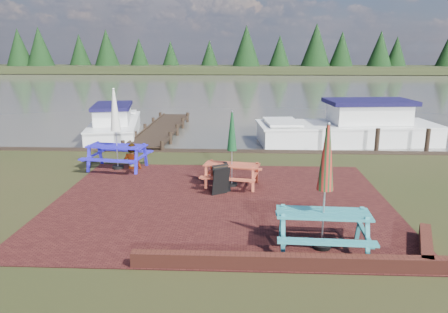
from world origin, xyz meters
TOP-DOWN VIEW (x-y plane):
  - ground at (0.00, 0.00)m, footprint 120.00×120.00m
  - paving at (0.00, 1.00)m, footprint 9.00×7.50m
  - brick_wall at (2.15, -2.42)m, footprint 6.21×1.79m
  - water at (0.00, 37.00)m, footprint 120.00×60.00m
  - far_treeline at (0.00, 66.00)m, footprint 120.00×10.00m
  - picnic_table_teal at (2.24, -1.68)m, footprint 1.96×1.76m
  - picnic_table_red at (0.26, 2.44)m, footprint 1.87×1.72m
  - picnic_table_blue at (-3.71, 4.18)m, footprint 2.20×2.02m
  - chalkboard at (-0.02, 1.69)m, footprint 0.53×0.71m
  - jetty at (-3.50, 11.28)m, footprint 1.76×9.08m
  - boat_jetty at (-5.70, 10.67)m, footprint 3.30×6.59m
  - boat_near at (5.45, 9.68)m, footprint 8.28×3.63m
  - person at (-3.20, 4.22)m, footprint 0.71×0.54m

SIDE VIEW (x-z plane):
  - ground at x=0.00m, z-range 0.00..0.00m
  - water at x=0.00m, z-range -0.01..0.01m
  - paving at x=0.00m, z-range 0.00..0.02m
  - jetty at x=-3.50m, z-range -0.39..0.61m
  - brick_wall at x=2.15m, z-range 0.00..0.30m
  - boat_jetty at x=-5.70m, z-range -0.56..1.26m
  - chalkboard at x=-0.02m, z-range 0.01..0.83m
  - boat_near at x=5.45m, z-range -0.64..1.54m
  - picnic_table_red at x=0.26m, z-range -0.34..1.92m
  - person at x=-3.20m, z-range 0.00..1.77m
  - picnic_table_teal at x=2.24m, z-range -0.39..2.23m
  - picnic_table_blue at x=-3.71m, z-range -0.41..2.31m
  - far_treeline at x=0.00m, z-range -0.77..7.33m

